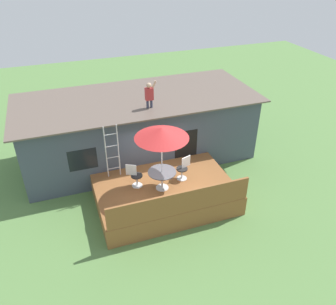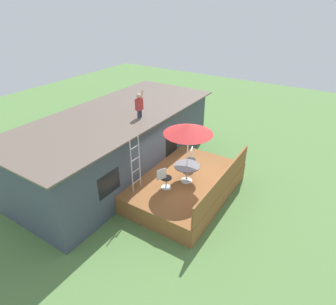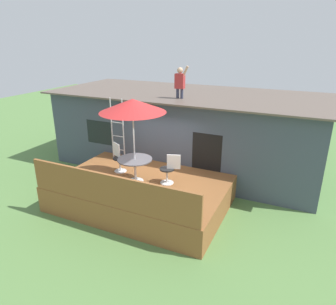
% 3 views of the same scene
% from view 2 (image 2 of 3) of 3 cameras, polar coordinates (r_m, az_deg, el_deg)
% --- Properties ---
extents(ground_plane, '(40.00, 40.00, 0.00)m').
position_cam_2_polar(ground_plane, '(12.43, 3.26, -8.21)').
color(ground_plane, '#567F42').
extents(house, '(10.50, 4.50, 2.95)m').
position_cam_2_polar(house, '(13.48, -9.98, 1.92)').
color(house, '#424C5B').
rests_on(house, ground).
extents(deck, '(5.15, 3.51, 0.80)m').
position_cam_2_polar(deck, '(12.20, 3.31, -6.71)').
color(deck, brown).
rests_on(deck, ground).
extents(deck_railing, '(5.05, 0.08, 0.90)m').
position_cam_2_polar(deck_railing, '(11.14, 11.10, -5.77)').
color(deck_railing, brown).
rests_on(deck_railing, deck).
extents(patio_table, '(1.04, 1.04, 0.74)m').
position_cam_2_polar(patio_table, '(11.48, 3.82, -3.29)').
color(patio_table, silver).
rests_on(patio_table, deck).
extents(patio_umbrella, '(1.90, 1.90, 2.54)m').
position_cam_2_polar(patio_umbrella, '(10.65, 4.13, 4.76)').
color(patio_umbrella, silver).
rests_on(patio_umbrella, deck).
extents(step_ladder, '(0.52, 0.04, 2.20)m').
position_cam_2_polar(step_ladder, '(10.80, -6.54, -2.46)').
color(step_ladder, silver).
rests_on(step_ladder, deck).
extents(person_figure, '(0.47, 0.20, 1.11)m').
position_cam_2_polar(person_figure, '(12.10, -5.80, 9.75)').
color(person_figure, '#33384C').
rests_on(person_figure, house).
extents(patio_chair_left, '(0.58, 0.44, 0.92)m').
position_cam_2_polar(patio_chair_left, '(11.10, -0.72, -5.25)').
color(patio_chair_left, silver).
rests_on(patio_chair_left, deck).
extents(patio_chair_right, '(0.60, 0.44, 0.92)m').
position_cam_2_polar(patio_chair_right, '(12.43, 4.63, -1.32)').
color(patio_chair_right, silver).
rests_on(patio_chair_right, deck).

